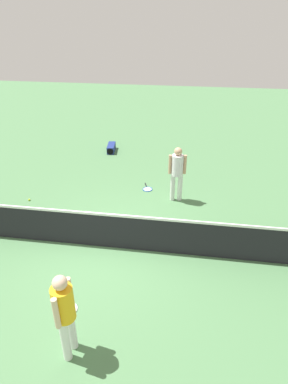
# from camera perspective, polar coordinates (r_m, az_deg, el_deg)

# --- Properties ---
(ground_plane) EXTENTS (40.00, 40.00, 0.00)m
(ground_plane) POSITION_cam_1_polar(r_m,az_deg,el_deg) (8.20, -6.90, -9.40)
(ground_plane) COLOR #4C7A4C
(court_net) EXTENTS (10.09, 0.09, 1.07)m
(court_net) POSITION_cam_1_polar(r_m,az_deg,el_deg) (7.90, -7.11, -6.55)
(court_net) COLOR #4C4C51
(court_net) RESTS_ON ground_plane
(player_near_side) EXTENTS (0.53, 0.38, 1.70)m
(player_near_side) POSITION_cam_1_polar(r_m,az_deg,el_deg) (9.60, 5.82, 3.87)
(player_near_side) COLOR white
(player_near_side) RESTS_ON ground_plane
(player_far_side) EXTENTS (0.38, 0.53, 1.70)m
(player_far_side) POSITION_cam_1_polar(r_m,az_deg,el_deg) (5.52, -13.73, -19.43)
(player_far_side) COLOR white
(player_far_side) RESTS_ON ground_plane
(tennis_racket_near_player) EXTENTS (0.40, 0.61, 0.03)m
(tennis_racket_near_player) POSITION_cam_1_polar(r_m,az_deg,el_deg) (10.61, 0.59, 0.57)
(tennis_racket_near_player) COLOR blue
(tennis_racket_near_player) RESTS_ON ground_plane
(tennis_racket_far_player) EXTENTS (0.52, 0.55, 0.03)m
(tennis_racket_far_player) POSITION_cam_1_polar(r_m,az_deg,el_deg) (6.90, -12.97, -19.11)
(tennis_racket_far_player) COLOR white
(tennis_racket_far_player) RESTS_ON ground_plane
(tennis_ball_near_player) EXTENTS (0.07, 0.07, 0.07)m
(tennis_ball_near_player) POSITION_cam_1_polar(r_m,az_deg,el_deg) (8.64, 11.53, -7.31)
(tennis_ball_near_player) COLOR #C6E033
(tennis_ball_near_player) RESTS_ON ground_plane
(tennis_ball_by_net) EXTENTS (0.07, 0.07, 0.07)m
(tennis_ball_by_net) POSITION_cam_1_polar(r_m,az_deg,el_deg) (10.55, -19.41, -1.28)
(tennis_ball_by_net) COLOR #C6E033
(tennis_ball_by_net) RESTS_ON ground_plane
(tennis_ball_midcourt) EXTENTS (0.07, 0.07, 0.07)m
(tennis_ball_midcourt) POSITION_cam_1_polar(r_m,az_deg,el_deg) (8.58, 10.71, -7.50)
(tennis_ball_midcourt) COLOR #C6E033
(tennis_ball_midcourt) RESTS_ON ground_plane
(equipment_bag) EXTENTS (0.38, 0.83, 0.28)m
(equipment_bag) POSITION_cam_1_polar(r_m,az_deg,el_deg) (13.58, -5.75, 7.61)
(equipment_bag) COLOR navy
(equipment_bag) RESTS_ON ground_plane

